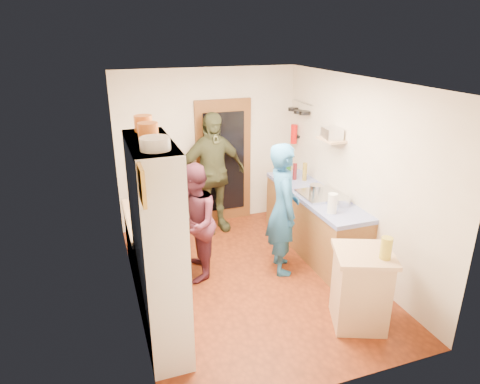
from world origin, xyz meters
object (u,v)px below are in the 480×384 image
right_counter_base (313,223)px  person_back (213,173)px  person_left (196,222)px  island_base (360,290)px  person_hob (286,210)px  hutch_body (158,248)px

right_counter_base → person_back: size_ratio=1.11×
person_left → person_back: (0.61, 1.29, 0.20)m
island_base → person_back: (-0.86, 2.90, 0.56)m
person_hob → person_back: bearing=31.6°
island_base → person_left: bearing=132.4°
hutch_body → island_base: (2.12, -0.48, -0.67)m
island_base → hutch_body: bearing=167.4°
right_counter_base → person_left: (-1.85, -0.17, 0.37)m
hutch_body → right_counter_base: size_ratio=1.00×
person_hob → right_counter_base: bearing=-45.4°
right_counter_base → hutch_body: bearing=-152.5°
person_hob → person_left: person_hob is taller
right_counter_base → person_hob: bearing=-147.2°
hutch_body → person_hob: 2.02m
right_counter_base → person_hob: (-0.68, -0.44, 0.48)m
person_back → person_hob: bearing=-79.5°
island_base → person_back: bearing=106.6°
hutch_body → island_base: 2.28m
island_base → person_left: (-1.47, 1.61, 0.36)m
hutch_body → right_counter_base: bearing=27.5°
person_hob → person_back: size_ratio=0.92×
hutch_body → island_base: size_ratio=2.56×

